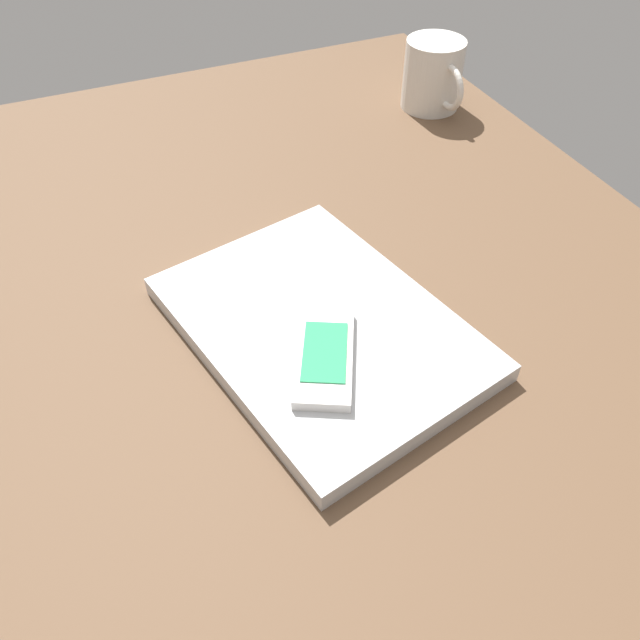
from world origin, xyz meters
TOP-DOWN VIEW (x-y plane):
  - desk_surface at (0.00, 0.00)cm, footprint 120.00×80.00cm
  - laptop_closed at (3.72, -4.56)cm, footprint 35.26×28.70cm
  - cell_phone_on_laptop at (8.68, -6.26)cm, footprint 12.77×9.82cm
  - coffee_mug at (-33.43, 29.79)cm, footprint 12.18×8.57cm

SIDE VIEW (x-z plane):
  - desk_surface at x=0.00cm, z-range 0.00..3.00cm
  - laptop_closed at x=3.72cm, z-range 3.00..5.05cm
  - cell_phone_on_laptop at x=8.68cm, z-range 5.02..6.27cm
  - coffee_mug at x=-33.43cm, z-range 3.00..12.80cm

